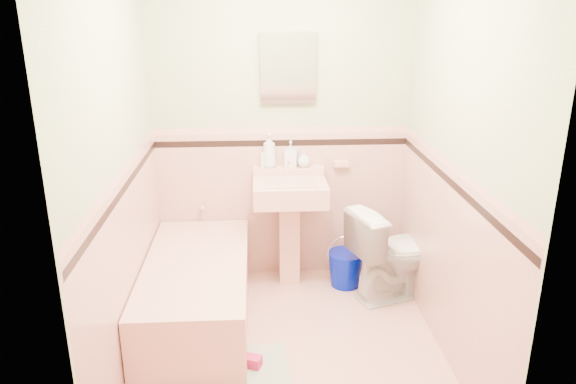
{
  "coord_description": "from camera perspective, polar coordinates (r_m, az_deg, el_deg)",
  "views": [
    {
      "loc": [
        -0.2,
        -3.12,
        2.16
      ],
      "look_at": [
        0.0,
        0.25,
        1.0
      ],
      "focal_mm": 34.48,
      "sensor_mm": 36.0,
      "label": 1
    }
  ],
  "objects": [
    {
      "name": "floor",
      "position": [
        3.8,
        0.23,
        -15.67
      ],
      "size": [
        2.2,
        2.2,
        0.0
      ],
      "primitive_type": "plane",
      "color": "#E8A798",
      "rests_on": "ground"
    },
    {
      "name": "wall_back",
      "position": [
        4.32,
        -0.68,
        6.8
      ],
      "size": [
        2.5,
        0.0,
        2.5
      ],
      "primitive_type": "plane",
      "rotation": [
        1.57,
        0.0,
        0.0
      ],
      "color": "#F9E9CB",
      "rests_on": "ground"
    },
    {
      "name": "wall_front",
      "position": [
        2.23,
        2.09,
        -5.19
      ],
      "size": [
        2.5,
        0.0,
        2.5
      ],
      "primitive_type": "plane",
      "rotation": [
        -1.57,
        0.0,
        0.0
      ],
      "color": "#F9E9CB",
      "rests_on": "ground"
    },
    {
      "name": "wall_left",
      "position": [
        3.35,
        -17.09,
        2.33
      ],
      "size": [
        0.0,
        2.5,
        2.5
      ],
      "primitive_type": "plane",
      "rotation": [
        1.57,
        0.0,
        1.57
      ],
      "color": "#F9E9CB",
      "rests_on": "ground"
    },
    {
      "name": "wall_right",
      "position": [
        3.47,
        17.01,
        2.89
      ],
      "size": [
        0.0,
        2.5,
        2.5
      ],
      "primitive_type": "plane",
      "rotation": [
        1.57,
        0.0,
        -1.57
      ],
      "color": "#F9E9CB",
      "rests_on": "ground"
    },
    {
      "name": "wainscot_back",
      "position": [
        4.49,
        -0.64,
        -1.36
      ],
      "size": [
        2.0,
        0.0,
        2.0
      ],
      "primitive_type": "plane",
      "rotation": [
        1.57,
        0.0,
        0.0
      ],
      "color": "#EAAC9D",
      "rests_on": "ground"
    },
    {
      "name": "wainscot_front",
      "position": [
        2.57,
        1.88,
        -18.41
      ],
      "size": [
        2.0,
        0.0,
        2.0
      ],
      "primitive_type": "plane",
      "rotation": [
        -1.57,
        0.0,
        0.0
      ],
      "color": "#EAAC9D",
      "rests_on": "ground"
    },
    {
      "name": "wainscot_left",
      "position": [
        3.58,
        -15.9,
        -7.69
      ],
      "size": [
        0.0,
        2.2,
        2.2
      ],
      "primitive_type": "plane",
      "rotation": [
        1.57,
        0.0,
        1.57
      ],
      "color": "#EAAC9D",
      "rests_on": "ground"
    },
    {
      "name": "wainscot_right",
      "position": [
        3.69,
        15.87,
        -6.86
      ],
      "size": [
        0.0,
        2.2,
        2.2
      ],
      "primitive_type": "plane",
      "rotation": [
        1.57,
        0.0,
        -1.57
      ],
      "color": "#EAAC9D",
      "rests_on": "ground"
    },
    {
      "name": "accent_back",
      "position": [
        4.34,
        -0.66,
        5.07
      ],
      "size": [
        2.0,
        0.0,
        2.0
      ],
      "primitive_type": "plane",
      "rotation": [
        1.57,
        0.0,
        0.0
      ],
      "color": "black",
      "rests_on": "ground"
    },
    {
      "name": "accent_front",
      "position": [
        2.3,
        2.0,
        -7.97
      ],
      "size": [
        2.0,
        0.0,
        2.0
      ],
      "primitive_type": "plane",
      "rotation": [
        -1.57,
        0.0,
        0.0
      ],
      "color": "black",
      "rests_on": "ground"
    },
    {
      "name": "accent_left",
      "position": [
        3.38,
        -16.58,
        0.23
      ],
      "size": [
        0.0,
        2.2,
        2.2
      ],
      "primitive_type": "plane",
      "rotation": [
        1.57,
        0.0,
        1.57
      ],
      "color": "black",
      "rests_on": "ground"
    },
    {
      "name": "accent_right",
      "position": [
        3.5,
        16.53,
        0.84
      ],
      "size": [
        0.0,
        2.2,
        2.2
      ],
      "primitive_type": "plane",
      "rotation": [
        1.57,
        0.0,
        -1.57
      ],
      "color": "black",
      "rests_on": "ground"
    },
    {
      "name": "cap_back",
      "position": [
        4.31,
        -0.67,
        6.36
      ],
      "size": [
        2.0,
        0.0,
        2.0
      ],
      "primitive_type": "plane",
      "rotation": [
        1.57,
        0.0,
        0.0
      ],
      "color": "#E8A096",
      "rests_on": "ground"
    },
    {
      "name": "cap_front",
      "position": [
        2.26,
        2.03,
        -5.7
      ],
      "size": [
        2.0,
        0.0,
        2.0
      ],
      "primitive_type": "plane",
      "rotation": [
        -1.57,
        0.0,
        0.0
      ],
      "color": "#E8A096",
      "rests_on": "ground"
    },
    {
      "name": "cap_left",
      "position": [
        3.35,
        -16.74,
        1.84
      ],
      "size": [
        0.0,
        2.2,
        2.2
      ],
      "primitive_type": "plane",
      "rotation": [
        1.57,
        0.0,
        1.57
      ],
      "color": "#E8A096",
      "rests_on": "ground"
    },
    {
      "name": "cap_right",
      "position": [
        3.47,
        16.69,
        2.41
      ],
      "size": [
        0.0,
        2.2,
        2.2
      ],
      "primitive_type": "plane",
      "rotation": [
        1.57,
        0.0,
        -1.57
      ],
      "color": "#E8A096",
      "rests_on": "ground"
    },
    {
      "name": "bathtub",
      "position": [
        3.98,
        -9.31,
        -10.41
      ],
      "size": [
        0.7,
        1.5,
        0.45
      ],
      "primitive_type": "cube",
      "color": "#E3A191",
      "rests_on": "floor"
    },
    {
      "name": "tub_faucet",
      "position": [
        4.46,
        -8.72,
        -1.32
      ],
      "size": [
        0.04,
        0.12,
        0.04
      ],
      "primitive_type": "cylinder",
      "rotation": [
        1.57,
        0.0,
        0.0
      ],
      "color": "silver",
      "rests_on": "wall_back"
    },
    {
      "name": "sink",
      "position": [
        4.35,
        0.18,
        -4.39
      ],
      "size": [
        0.56,
        0.48,
        0.88
      ],
      "primitive_type": null,
      "color": "#E3A191",
      "rests_on": "floor"
    },
    {
      "name": "sink_faucet",
      "position": [
        4.3,
        0.07,
        2.62
      ],
      "size": [
        0.02,
        0.02,
        0.1
      ],
      "primitive_type": "cylinder",
      "color": "silver",
      "rests_on": "sink"
    },
    {
      "name": "medicine_cabinet",
      "position": [
        4.22,
        0.01,
        12.7
      ],
      "size": [
        0.4,
        0.04,
        0.5
      ],
      "primitive_type": "cube",
      "color": "white",
      "rests_on": "wall_back"
    },
    {
      "name": "soap_dish",
      "position": [
        4.41,
        5.49,
        2.92
      ],
      "size": [
        0.12,
        0.07,
        0.04
      ],
      "primitive_type": "cube",
      "color": "#E3A191",
      "rests_on": "wall_back"
    },
    {
      "name": "soap_bottle_left",
      "position": [
        4.3,
        -1.95,
        4.28
      ],
      "size": [
        0.12,
        0.12,
        0.27
      ],
      "primitive_type": "imported",
      "rotation": [
        0.0,
        0.0,
        0.21
      ],
      "color": "#B2B2B2",
      "rests_on": "sink"
    },
    {
      "name": "soap_bottle_mid",
      "position": [
        4.32,
        0.28,
        3.92
      ],
      "size": [
        0.1,
        0.11,
        0.21
      ],
      "primitive_type": "imported",
      "rotation": [
        0.0,
        0.0,
        -0.11
      ],
      "color": "#B2B2B2",
      "rests_on": "sink"
    },
    {
      "name": "soap_bottle_right",
      "position": [
        4.34,
        1.65,
        3.46
      ],
      "size": [
        0.12,
        0.12,
        0.13
      ],
      "primitive_type": "imported",
      "rotation": [
        0.0,
        0.0,
        -0.18
      ],
      "color": "#B2B2B2",
      "rests_on": "sink"
    },
    {
      "name": "tube",
      "position": [
        4.32,
        -2.61,
        3.3
      ],
      "size": [
        0.04,
        0.04,
        0.12
      ],
      "primitive_type": "cylinder",
      "rotation": [
        0.0,
        0.0,
        -0.09
      ],
      "color": "white",
      "rests_on": "sink"
    },
    {
      "name": "toilet",
      "position": [
        4.29,
        11.11,
        -6.12
      ],
      "size": [
        0.82,
        0.63,
        0.73
      ],
      "primitive_type": "imported",
      "rotation": [
        0.0,
        0.0,
        1.92
      ],
      "color": "white",
      "rests_on": "floor"
    },
    {
      "name": "bucket",
      "position": [
        4.49,
        5.95,
        -7.89
      ],
      "size": [
        0.37,
        0.37,
        0.28
      ],
      "primitive_type": null,
      "rotation": [
        0.0,
        0.0,
        0.37
      ],
      "color": "#0010AD",
      "rests_on": "floor"
    },
    {
      "name": "bath_mat",
      "position": [
        3.57,
        -6.25,
        -18.06
      ],
      "size": [
        0.79,
        0.55,
        0.03
      ],
      "primitive_type": "cube",
      "rotation": [
        0.0,
        0.0,
        0.07
      ],
      "color": "#8EA085",
      "rests_on": "floor"
    },
    {
      "name": "shoe",
      "position": [
        3.58,
        -4.15,
        -16.93
      ],
      "size": [
        0.18,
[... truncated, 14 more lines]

